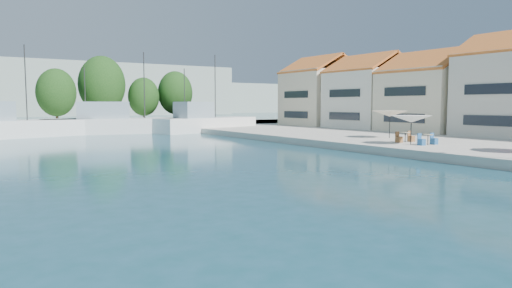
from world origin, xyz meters
TOP-DOWN VIEW (x-y plane):
  - quay_right at (22.00, 30.00)m, footprint 32.00×92.00m
  - quay_far at (-8.00, 67.00)m, footprint 90.00×16.00m
  - hill_east at (40.00, 180.00)m, footprint 140.00×40.00m
  - building_04 at (24.00, 33.00)m, footprint 9.00×8.80m
  - building_05 at (24.00, 42.00)m, footprint 8.40×8.80m
  - building_06 at (24.00, 51.00)m, footprint 9.00×8.80m
  - trawler_02 at (-14.51, 55.66)m, footprint 18.29×9.47m
  - trawler_03 at (-1.73, 57.11)m, footprint 20.11×9.24m
  - trawler_04 at (7.59, 54.04)m, footprint 14.65×7.13m
  - tree_05 at (-7.32, 69.67)m, footprint 5.27×5.27m
  - tree_06 at (-0.65, 71.73)m, footprint 6.79×6.79m
  - tree_07 at (5.36, 70.78)m, footprint 4.73×4.73m
  - tree_08 at (10.69, 71.07)m, footprint 5.53×5.53m
  - umbrella_white at (9.21, 23.63)m, footprint 2.91×2.91m
  - umbrella_cream at (12.78, 28.74)m, footprint 3.08×3.08m
  - cafe_table_02 at (9.93, 22.71)m, footprint 1.82×0.70m
  - cafe_table_03 at (10.50, 25.18)m, footprint 1.82×0.70m

SIDE VIEW (x-z plane):
  - quay_right at x=22.00m, z-range 0.00..0.60m
  - quay_far at x=-8.00m, z-range 0.00..0.60m
  - cafe_table_02 at x=9.93m, z-range 0.51..1.27m
  - cafe_table_03 at x=10.50m, z-range 0.51..1.27m
  - trawler_03 at x=-1.73m, z-range -4.03..6.17m
  - trawler_02 at x=-14.51m, z-range -4.03..6.17m
  - trawler_04 at x=7.59m, z-range -4.03..6.17m
  - umbrella_white at x=9.21m, z-range 1.40..3.50m
  - umbrella_cream at x=12.78m, z-range 1.52..3.88m
  - tree_07 at x=5.36m, z-range 1.14..8.14m
  - building_04 at x=24.00m, z-range 0.42..9.62m
  - tree_05 at x=-7.32m, z-range 1.20..9.00m
  - building_05 at x=24.00m, z-range 0.41..10.11m
  - tree_08 at x=10.69m, z-range 1.23..9.42m
  - building_06 at x=24.00m, z-range 0.40..10.60m
  - hill_east at x=40.00m, z-range 0.00..12.00m
  - tree_06 at x=-0.65m, z-range 1.38..11.43m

